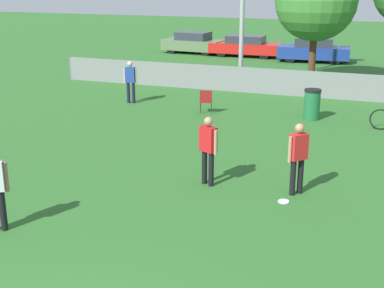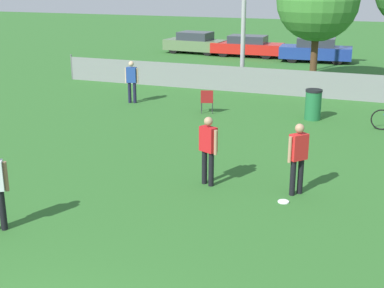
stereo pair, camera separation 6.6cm
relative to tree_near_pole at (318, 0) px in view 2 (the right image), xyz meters
The scene contains 11 objects.
fence_backline 4.27m from the tree_near_pole, 99.50° to the right, with size 21.56×0.07×1.21m.
tree_near_pole is the anchor object (origin of this frame).
player_thrower_red 13.72m from the tree_near_pole, 82.97° to the right, with size 0.43×0.45×1.69m.
player_defender_red 13.78m from the tree_near_pole, 91.95° to the right, with size 0.52×0.37×1.69m.
spectator_in_blue 9.22m from the tree_near_pole, 134.47° to the right, with size 0.54×0.28×1.66m.
frisbee_disc 14.47m from the tree_near_pole, 83.95° to the right, with size 0.26×0.26×0.03m.
folding_chair_sideline 8.05m from the tree_near_pole, 112.54° to the right, with size 0.56×0.56×0.87m.
trash_bin 7.20m from the tree_near_pole, 81.36° to the right, with size 0.58×0.58×1.07m.
parked_car_olive 12.44m from the tree_near_pole, 137.22° to the left, with size 4.04×2.05×1.37m.
parked_car_red 9.99m from the tree_near_pole, 123.58° to the left, with size 4.42×1.76×1.30m.
parked_car_blue 7.85m from the tree_near_pole, 97.28° to the left, with size 4.22×2.04×1.41m.
Camera 2 is at (3.91, -4.15, 4.81)m, focal length 50.00 mm.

